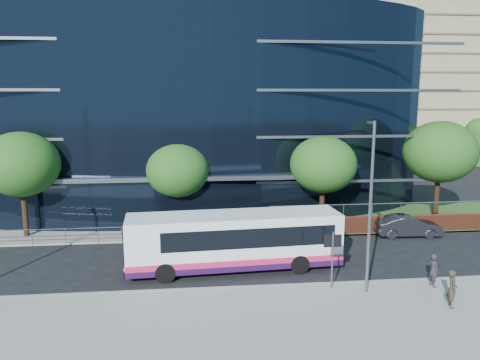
{
  "coord_description": "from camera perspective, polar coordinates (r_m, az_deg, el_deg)",
  "views": [
    {
      "loc": [
        -2.07,
        -22.14,
        9.26
      ],
      "look_at": [
        1.11,
        8.0,
        3.75
      ],
      "focal_mm": 35.0,
      "sensor_mm": 36.0,
      "label": 1
    }
  ],
  "objects": [
    {
      "name": "pedestrian",
      "position": [
        24.72,
        22.52,
        -10.13
      ],
      "size": [
        0.49,
        0.65,
        1.63
      ],
      "primitive_type": "imported",
      "rotation": [
        0.0,
        0.0,
        1.74
      ],
      "color": "#2B2132",
      "rests_on": "pavement_near"
    },
    {
      "name": "streetlight_east",
      "position": [
        22.07,
        15.6,
        -2.7
      ],
      "size": [
        0.15,
        0.77,
        8.0
      ],
      "color": "slate",
      "rests_on": "pavement_near"
    },
    {
      "name": "tree_dist_e",
      "position": [
        67.55,
        16.78,
        5.86
      ],
      "size": [
        4.62,
        4.62,
        6.51
      ],
      "color": "black",
      "rests_on": "ground"
    },
    {
      "name": "far_forecourt",
      "position": [
        34.62,
        -12.38,
        -5.37
      ],
      "size": [
        50.0,
        8.0,
        0.1
      ],
      "primitive_type": "cube",
      "color": "gray",
      "rests_on": "ground"
    },
    {
      "name": "tree_far_a",
      "position": [
        33.29,
        -25.15,
        1.73
      ],
      "size": [
        4.95,
        4.95,
        6.98
      ],
      "color": "black",
      "rests_on": "ground"
    },
    {
      "name": "tree_far_b",
      "position": [
        32.05,
        -7.62,
        1.15
      ],
      "size": [
        4.29,
        4.29,
        6.05
      ],
      "color": "black",
      "rests_on": "ground"
    },
    {
      "name": "kerb",
      "position": [
        23.14,
        -0.41,
        -13.07
      ],
      "size": [
        80.0,
        0.25,
        0.16
      ],
      "primitive_type": "cube",
      "color": "gray",
      "rests_on": "ground"
    },
    {
      "name": "parked_car",
      "position": [
        33.11,
        19.75,
        -5.29
      ],
      "size": [
        4.37,
        1.73,
        1.41
      ],
      "primitive_type": "imported",
      "rotation": [
        0.0,
        0.0,
        1.52
      ],
      "color": "black",
      "rests_on": "ground"
    },
    {
      "name": "glass_office",
      "position": [
        43.05,
        -8.7,
        8.51
      ],
      "size": [
        44.0,
        23.1,
        16.0
      ],
      "color": "black",
      "rests_on": "ground"
    },
    {
      "name": "street_sign",
      "position": [
        22.72,
        11.22,
        -8.14
      ],
      "size": [
        0.85,
        0.09,
        2.8
      ],
      "color": "slate",
      "rests_on": "pavement_near"
    },
    {
      "name": "yellow_line_outer",
      "position": [
        23.35,
        -0.46,
        -13.04
      ],
      "size": [
        80.0,
        0.08,
        0.01
      ],
      "primitive_type": "cube",
      "color": "gold",
      "rests_on": "ground"
    },
    {
      "name": "city_bus",
      "position": [
        25.12,
        -0.47,
        -7.38
      ],
      "size": [
        11.5,
        3.36,
        3.07
      ],
      "rotation": [
        0.0,
        0.0,
        0.07
      ],
      "color": "white",
      "rests_on": "ground"
    },
    {
      "name": "pavement_near",
      "position": [
        19.56,
        0.79,
        -17.71
      ],
      "size": [
        80.0,
        8.0,
        0.15
      ],
      "primitive_type": "cube",
      "color": "gray",
      "rests_on": "ground"
    },
    {
      "name": "apartment_block",
      "position": [
        86.38,
        17.53,
        11.07
      ],
      "size": [
        60.0,
        42.0,
        30.0
      ],
      "color": "#2D511E",
      "rests_on": "ground"
    },
    {
      "name": "ground",
      "position": [
        24.09,
        -0.65,
        -12.31
      ],
      "size": [
        200.0,
        200.0,
        0.0
      ],
      "primitive_type": "plane",
      "color": "black",
      "rests_on": "ground"
    },
    {
      "name": "tree_far_c",
      "position": [
        32.78,
        10.11,
        1.86
      ],
      "size": [
        4.62,
        4.62,
        6.51
      ],
      "color": "black",
      "rests_on": "ground"
    },
    {
      "name": "yellow_line_inner",
      "position": [
        23.49,
        -0.5,
        -12.9
      ],
      "size": [
        80.0,
        0.08,
        0.01
      ],
      "primitive_type": "cube",
      "color": "gold",
      "rests_on": "ground"
    },
    {
      "name": "guard_railings",
      "position": [
        30.91,
        -16.94,
        -6.0
      ],
      "size": [
        24.0,
        0.05,
        1.1
      ],
      "color": "slate",
      "rests_on": "ground"
    },
    {
      "name": "pedestrian_b",
      "position": [
        22.77,
        24.43,
        -11.97
      ],
      "size": [
        0.55,
        0.7,
        1.68
      ],
      "primitive_type": "imported",
      "rotation": [
        0.0,
        0.0,
        1.31
      ],
      "color": "#342D24",
      "rests_on": "pavement_near"
    },
    {
      "name": "tree_far_d",
      "position": [
        37.1,
        23.2,
        3.17
      ],
      "size": [
        5.28,
        5.28,
        7.44
      ],
      "color": "black",
      "rests_on": "ground"
    }
  ]
}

